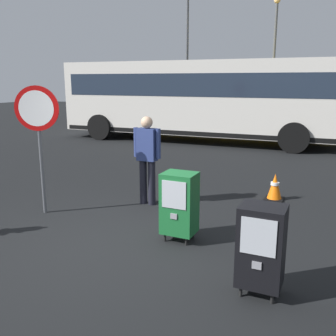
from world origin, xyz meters
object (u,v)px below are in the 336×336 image
Objects in this scene: stop_sign at (38,123)px; street_light_near_left at (187,35)px; newspaper_box_secondary at (179,203)px; pedestrian at (147,155)px; newspaper_box_primary at (261,246)px; traffic_cone at (275,187)px; street_light_far_left at (274,52)px; bus_near at (199,96)px; bus_far at (260,93)px.

street_light_near_left is at bearing 100.53° from stop_sign.
street_light_near_left is at bearing 111.32° from newspaper_box_secondary.
newspaper_box_primary is at bearing -41.76° from pedestrian.
pedestrian is (-2.58, 2.30, 0.38)m from newspaper_box_primary.
newspaper_box_secondary reaches higher than traffic_cone.
street_light_far_left reaches higher than pedestrian.
stop_sign is 0.21× the size of bus_near.
newspaper_box_primary is 4.30m from stop_sign.
traffic_cone is 11.83m from bus_far.
street_light_far_left is (1.68, 6.31, 1.97)m from bus_near.
street_light_near_left reaches higher than traffic_cone.
street_light_near_left is (-2.01, 3.80, 2.73)m from bus_near.
bus_far is at bearing 92.16° from pedestrian.
newspaper_box_primary is at bearing -71.94° from bus_far.
pedestrian is at bearing 39.90° from stop_sign.
pedestrian is 2.60m from traffic_cone.
newspaper_box_primary is 0.46× the size of stop_sign.
bus_near is at bearing -98.66° from bus_far.
newspaper_box_secondary is at bearing -110.44° from traffic_cone.
street_light_far_left is (-1.34, 15.40, 3.11)m from newspaper_box_secondary.
bus_near is 6.82m from street_light_far_left.
newspaper_box_primary reaches higher than traffic_cone.
bus_far is (-2.64, 11.44, 1.45)m from traffic_cone.
street_light_near_left is at bearing 120.16° from traffic_cone.
stop_sign reaches higher than newspaper_box_primary.
street_light_near_left reaches higher than stop_sign.
bus_far is at bearing 101.51° from newspaper_box_primary.
pedestrian is 12.68m from street_light_near_left.
newspaper_box_secondary is at bearing -73.15° from bus_near.
street_light_near_left is at bearing 116.25° from bus_near.
bus_near is (-1.82, 7.77, 0.76)m from pedestrian.
bus_far is at bearing 96.85° from newspaper_box_secondary.
street_light_far_left is at bearing 99.41° from newspaper_box_primary.
newspaper_box_secondary is 0.13× the size of street_light_near_left.
street_light_near_left is (-3.82, 11.57, 3.49)m from pedestrian.
newspaper_box_secondary is 14.16m from bus_far.
pedestrian is 8.02m from bus_near.
pedestrian is 0.16× the size of bus_far.
street_light_far_left is at bearing 73.55° from bus_near.
bus_near and bus_far have the same top height.
newspaper_box_secondary is 1.92× the size of traffic_cone.
bus_near is at bearing 92.36° from stop_sign.
street_light_near_left is (-3.35, -1.13, 2.73)m from bus_far.
bus_far is (-3.05, 15.00, 1.14)m from newspaper_box_primary.
street_light_far_left is (-0.14, 14.08, 2.73)m from pedestrian.
newspaper_box_primary is 1.92× the size of traffic_cone.
street_light_near_left is at bearing 108.28° from pedestrian.
stop_sign is at bearing 177.80° from newspaper_box_secondary.
newspaper_box_primary is 15.35m from bus_far.
street_light_far_left is at bearing 90.56° from pedestrian.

